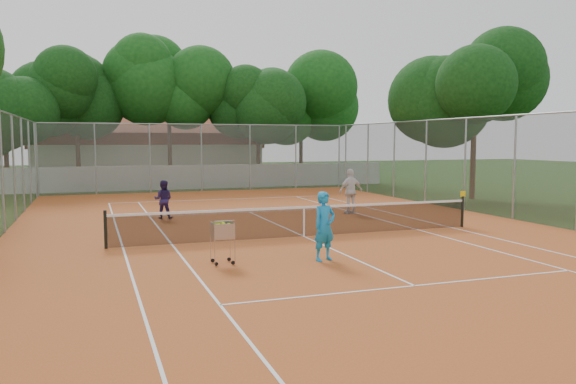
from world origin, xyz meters
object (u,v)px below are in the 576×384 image
object	(u,v)px
ball_hopper	(223,241)
player_far_right	(351,191)
player_near	(324,226)
clubhouse	(148,151)
tennis_net	(304,221)
player_far_left	(163,199)

from	to	relation	value
ball_hopper	player_far_right	bearing A→B (deg)	59.41
player_near	player_far_right	size ratio (longest dim) A/B	0.93
player_far_right	ball_hopper	bearing A→B (deg)	39.07
clubhouse	tennis_net	bearing A→B (deg)	-86.05
tennis_net	player_near	distance (m)	3.58
player_far_right	ball_hopper	size ratio (longest dim) A/B	1.67
tennis_net	player_far_right	xyz separation A→B (m)	(3.81, 4.52, 0.44)
tennis_net	player_far_left	world-z (taller)	player_far_left
tennis_net	player_near	xyz separation A→B (m)	(-0.79, -3.47, 0.38)
clubhouse	ball_hopper	bearing A→B (deg)	-92.31
tennis_net	player_far_left	size ratio (longest dim) A/B	8.00
player_far_right	ball_hopper	xyz separation A→B (m)	(-7.10, -7.54, -0.37)
player_far_left	player_far_right	size ratio (longest dim) A/B	0.80
tennis_net	clubhouse	world-z (taller)	clubhouse
clubhouse	player_far_right	xyz separation A→B (m)	(5.81, -24.48, -1.25)
player_near	ball_hopper	xyz separation A→B (m)	(-2.51, 0.45, -0.31)
player_near	tennis_net	bearing A→B (deg)	60.86
clubhouse	player_far_left	bearing A→B (deg)	-94.05
tennis_net	clubhouse	bearing A→B (deg)	93.95
player_far_left	player_near	bearing A→B (deg)	126.01
player_near	clubhouse	bearing A→B (deg)	75.77
player_near	ball_hopper	bearing A→B (deg)	153.41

